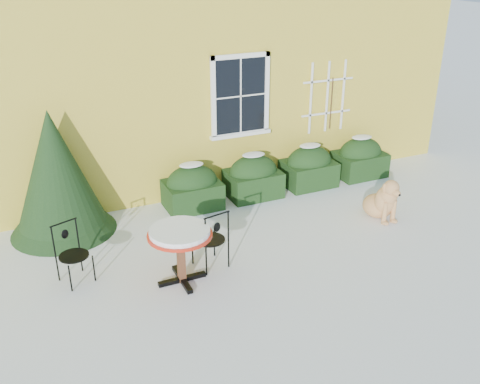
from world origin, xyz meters
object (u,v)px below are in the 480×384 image
evergreen_shrub (58,185)px  dog (383,201)px  patio_chair_near (212,239)px  bistro_table (180,238)px  patio_chair_far (72,253)px

evergreen_shrub → dog: size_ratio=2.32×
evergreen_shrub → patio_chair_near: size_ratio=2.24×
bistro_table → patio_chair_near: (0.57, 0.20, -0.25)m
bistro_table → patio_chair_far: (-1.45, 0.71, -0.27)m
evergreen_shrub → patio_chair_near: 2.97m
evergreen_shrub → patio_chair_far: (-0.07, -1.68, -0.43)m
patio_chair_near → patio_chair_far: size_ratio=1.06×
evergreen_shrub → dog: evergreen_shrub is taller
patio_chair_near → patio_chair_far: bearing=-25.1°
evergreen_shrub → dog: 5.81m
patio_chair_near → dog: bearing=173.1°
patio_chair_near → evergreen_shrub: bearing=-59.2°
patio_chair_near → patio_chair_far: (-2.02, 0.51, -0.03)m
patio_chair_near → dog: 3.50m
bistro_table → patio_chair_near: 0.65m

